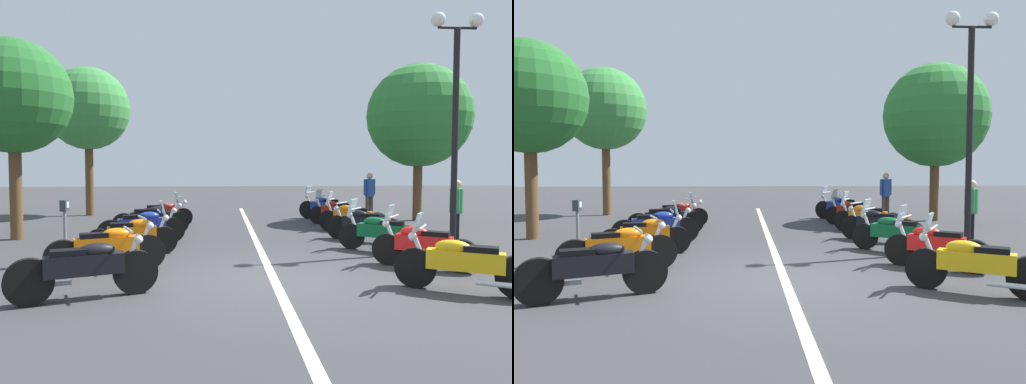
# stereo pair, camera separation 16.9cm
# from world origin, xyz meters

# --- Properties ---
(ground_plane) EXTENTS (80.00, 80.00, 0.00)m
(ground_plane) POSITION_xyz_m (0.00, 0.00, 0.00)
(ground_plane) COLOR #38383A
(lane_centre_stripe) EXTENTS (19.87, 0.16, 0.01)m
(lane_centre_stripe) POSITION_xyz_m (4.03, 0.00, 0.00)
(lane_centre_stripe) COLOR beige
(lane_centre_stripe) RESTS_ON ground_plane
(motorcycle_left_row_0) EXTENTS (0.99, 2.04, 1.02)m
(motorcycle_left_row_0) POSITION_xyz_m (-0.97, 2.88, 0.47)
(motorcycle_left_row_0) COLOR black
(motorcycle_left_row_0) RESTS_ON ground_plane
(motorcycle_left_row_1) EXTENTS (0.98, 2.06, 1.01)m
(motorcycle_left_row_1) POSITION_xyz_m (0.77, 2.98, 0.46)
(motorcycle_left_row_1) COLOR black
(motorcycle_left_row_1) RESTS_ON ground_plane
(motorcycle_left_row_2) EXTENTS (0.73, 1.97, 1.19)m
(motorcycle_left_row_2) POSITION_xyz_m (2.50, 2.84, 0.46)
(motorcycle_left_row_2) COLOR black
(motorcycle_left_row_2) RESTS_ON ground_plane
(motorcycle_left_row_3) EXTENTS (0.91, 2.12, 1.00)m
(motorcycle_left_row_3) POSITION_xyz_m (4.02, 2.89, 0.46)
(motorcycle_left_row_3) COLOR black
(motorcycle_left_row_3) RESTS_ON ground_plane
(motorcycle_left_row_4) EXTENTS (0.84, 2.14, 1.21)m
(motorcycle_left_row_4) POSITION_xyz_m (5.66, 2.89, 0.47)
(motorcycle_left_row_4) COLOR black
(motorcycle_left_row_4) RESTS_ON ground_plane
(motorcycle_left_row_5) EXTENTS (0.83, 1.95, 0.98)m
(motorcycle_left_row_5) POSITION_xyz_m (7.34, 2.81, 0.44)
(motorcycle_left_row_5) COLOR black
(motorcycle_left_row_5) RESTS_ON ground_plane
(motorcycle_right_row_0) EXTENTS (1.22, 1.86, 1.21)m
(motorcycle_right_row_0) POSITION_xyz_m (-1.02, -2.80, 0.47)
(motorcycle_right_row_0) COLOR black
(motorcycle_right_row_0) RESTS_ON ground_plane
(motorcycle_right_row_1) EXTENTS (1.27, 1.68, 1.20)m
(motorcycle_right_row_1) POSITION_xyz_m (0.72, -2.92, 0.46)
(motorcycle_right_row_1) COLOR black
(motorcycle_right_row_1) RESTS_ON ground_plane
(motorcycle_right_row_2) EXTENTS (1.37, 1.75, 1.19)m
(motorcycle_right_row_2) POSITION_xyz_m (2.50, -2.74, 0.46)
(motorcycle_right_row_2) COLOR black
(motorcycle_right_row_2) RESTS_ON ground_plane
(motorcycle_right_row_3) EXTENTS (1.46, 1.74, 1.00)m
(motorcycle_right_row_3) POSITION_xyz_m (4.05, -2.80, 0.46)
(motorcycle_right_row_3) COLOR black
(motorcycle_right_row_3) RESTS_ON ground_plane
(motorcycle_right_row_4) EXTENTS (1.20, 1.86, 1.20)m
(motorcycle_right_row_4) POSITION_xyz_m (5.75, -2.97, 0.46)
(motorcycle_right_row_4) COLOR black
(motorcycle_right_row_4) RESTS_ON ground_plane
(motorcycle_right_row_5) EXTENTS (1.33, 1.67, 1.20)m
(motorcycle_right_row_5) POSITION_xyz_m (7.40, -2.91, 0.46)
(motorcycle_right_row_5) COLOR black
(motorcycle_right_row_5) RESTS_ON ground_plane
(motorcycle_right_row_6) EXTENTS (1.43, 1.76, 1.23)m
(motorcycle_right_row_6) POSITION_xyz_m (9.09, -2.90, 0.48)
(motorcycle_right_row_6) COLOR black
(motorcycle_right_row_6) RESTS_ON ground_plane
(street_lamp_twin_globe) EXTENTS (0.32, 1.22, 5.44)m
(street_lamp_twin_globe) POSITION_xyz_m (2.53, -4.46, 3.66)
(street_lamp_twin_globe) COLOR black
(street_lamp_twin_globe) RESTS_ON ground_plane
(parking_meter) EXTENTS (0.19, 0.14, 1.29)m
(parking_meter) POSITION_xyz_m (1.54, 3.99, 0.90)
(parking_meter) COLOR slate
(parking_meter) RESTS_ON ground_plane
(traffic_cone_0) EXTENTS (0.36, 0.36, 0.61)m
(traffic_cone_0) POSITION_xyz_m (5.63, -4.17, 0.29)
(traffic_cone_0) COLOR orange
(traffic_cone_0) RESTS_ON ground_plane
(bystander_0) EXTENTS (0.50, 0.32, 1.63)m
(bystander_0) POSITION_xyz_m (3.21, -4.89, 0.95)
(bystander_0) COLOR black
(bystander_0) RESTS_ON ground_plane
(bystander_1) EXTENTS (0.32, 0.49, 1.74)m
(bystander_1) POSITION_xyz_m (8.88, -4.51, 1.02)
(bystander_1) COLOR brown
(bystander_1) RESTS_ON ground_plane
(roadside_tree_0) EXTENTS (3.27, 3.27, 5.91)m
(roadside_tree_0) POSITION_xyz_m (11.33, 6.20, 4.25)
(roadside_tree_0) COLOR brown
(roadside_tree_0) RESTS_ON ground_plane
(roadside_tree_1) EXTENTS (3.02, 3.02, 5.32)m
(roadside_tree_1) POSITION_xyz_m (5.02, 6.39, 3.79)
(roadside_tree_1) COLOR brown
(roadside_tree_1) RESTS_ON ground_plane
(roadside_tree_2) EXTENTS (3.71, 3.71, 5.65)m
(roadside_tree_2) POSITION_xyz_m (8.64, -6.22, 3.79)
(roadside_tree_2) COLOR brown
(roadside_tree_2) RESTS_ON ground_plane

